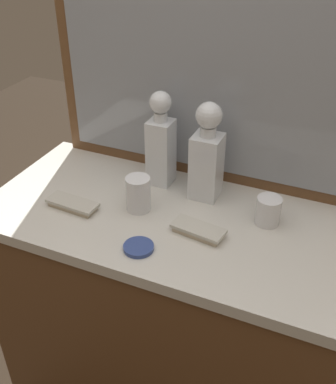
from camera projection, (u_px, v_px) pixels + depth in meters
name	position (u px, v px, depth m)	size (l,w,h in m)	color
dresser	(168.00, 322.00, 1.64)	(1.12, 0.55, 0.95)	brown
dresser_mirror	(202.00, 85.00, 1.40)	(1.00, 0.03, 0.63)	brown
crystal_decanter_far_left	(207.00, 160.00, 1.40)	(0.09, 0.09, 0.31)	white
crystal_decanter_right	(161.00, 148.00, 1.47)	(0.08, 0.08, 0.31)	white
crystal_tumbler_front	(138.00, 195.00, 1.38)	(0.07, 0.07, 0.11)	white
crystal_tumbler_right	(268.00, 212.00, 1.33)	(0.07, 0.07, 0.08)	white
silver_brush_rear	(73.00, 204.00, 1.40)	(0.16, 0.07, 0.02)	#B7A88C
silver_brush_right	(198.00, 230.00, 1.29)	(0.16, 0.08, 0.02)	#B7A88C
porcelain_dish	(139.00, 247.00, 1.24)	(0.08, 0.08, 0.01)	#33478C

